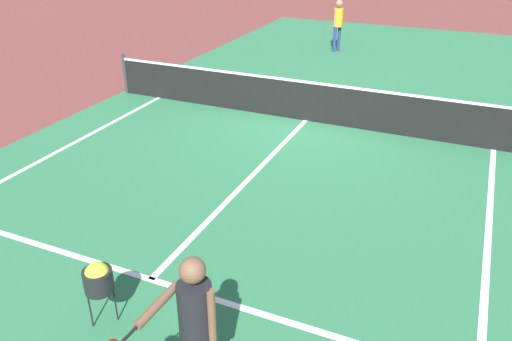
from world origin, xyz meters
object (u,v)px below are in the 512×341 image
player_far (338,20)px  ball_hopper (98,278)px  net (307,101)px  player_near (194,319)px

player_far → ball_hopper: bearing=-85.2°
ball_hopper → player_far: bearing=94.8°
net → ball_hopper: size_ratio=11.87×
net → ball_hopper: bearing=-90.3°
player_far → ball_hopper: (1.17, -14.11, -0.41)m
net → ball_hopper: 7.30m
player_near → ball_hopper: player_near is taller
net → player_near: size_ratio=5.91×
net → player_far: (-1.21, 6.81, 0.59)m
player_near → ball_hopper: (-1.58, 0.51, -0.43)m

